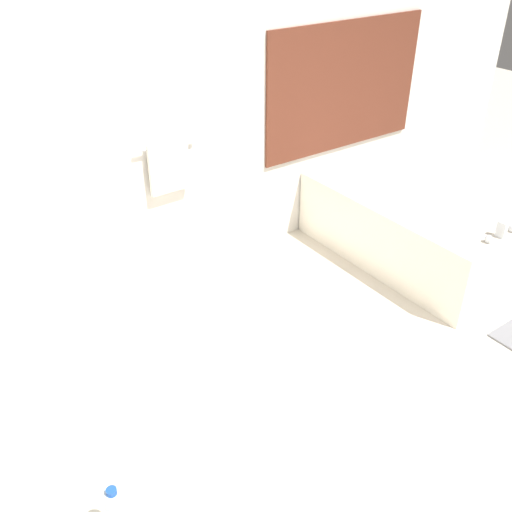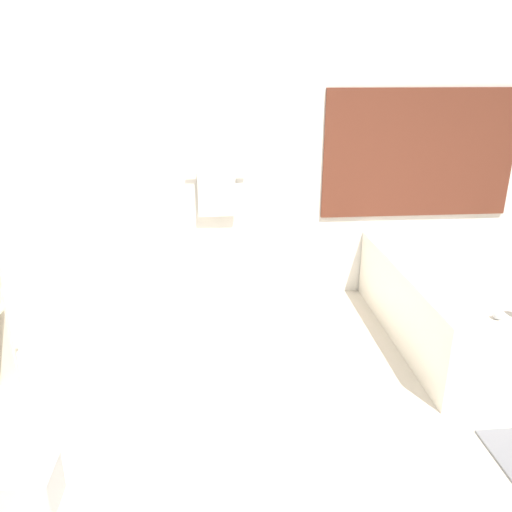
% 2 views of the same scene
% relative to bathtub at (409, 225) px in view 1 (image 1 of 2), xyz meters
% --- Properties ---
extents(ground_plane, '(16.00, 16.00, 0.00)m').
position_rel_bathtub_xyz_m(ground_plane, '(-1.47, -1.27, -0.32)').
color(ground_plane, beige).
rests_on(ground_plane, ground).
extents(wall_back_with_blinds, '(7.40, 0.13, 2.70)m').
position_rel_bathtub_xyz_m(wall_back_with_blinds, '(-1.42, 0.95, 1.02)').
color(wall_back_with_blinds, white).
rests_on(wall_back_with_blinds, ground_plane).
extents(vanity_counter, '(0.56, 1.64, 0.86)m').
position_rel_bathtub_xyz_m(vanity_counter, '(-3.38, -1.15, 0.31)').
color(vanity_counter, beige).
rests_on(vanity_counter, ground_plane).
extents(bathtub, '(0.90, 1.83, 0.70)m').
position_rel_bathtub_xyz_m(bathtub, '(0.00, 0.00, 0.00)').
color(bathtub, silver).
rests_on(bathtub, ground_plane).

